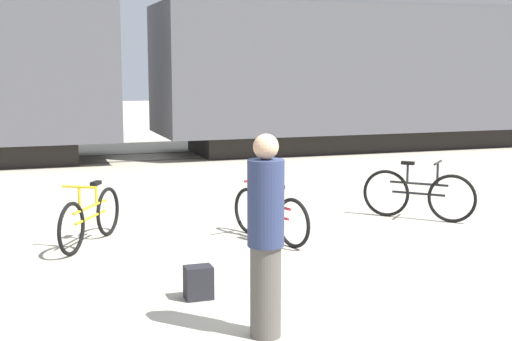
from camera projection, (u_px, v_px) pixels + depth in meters
The scene contains 9 objects.
ground_plane at pixel (334, 305), 7.06m from camera, with size 80.00×80.00×0.00m, color #B2A893.
freight_train at pixel (136, 46), 17.76m from camera, with size 53.10×3.09×5.36m.
rail_near at pixel (143, 161), 17.50m from camera, with size 65.10×0.07×0.01m, color #4C4238.
rail_far at pixel (134, 154), 18.85m from camera, with size 65.10×0.07×0.01m, color #4C4238.
bicycle_black at pixel (418, 194), 10.89m from camera, with size 1.28×1.27×0.91m.
bicycle_yellow at pixel (91, 218), 9.35m from camera, with size 0.96×1.52×0.84m.
bicycle_maroon at pixel (270, 215), 9.58m from camera, with size 0.59×1.54×0.81m.
person_in_navy at pixel (266, 235), 6.12m from camera, with size 0.32×0.32×1.78m.
backpack at pixel (199, 283), 7.22m from camera, with size 0.28×0.20×0.34m.
Camera 1 is at (-2.90, -6.18, 2.37)m, focal length 50.00 mm.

